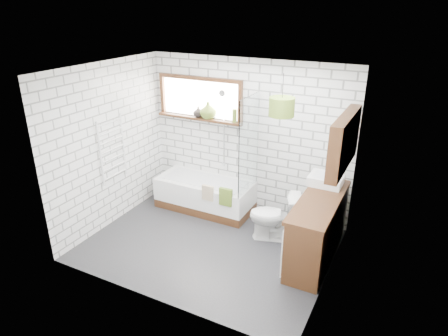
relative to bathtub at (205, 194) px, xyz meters
The scene contains 22 objects.
floor 1.15m from the bathtub, 57.62° to the right, with size 3.40×2.60×0.01m, color #242427.
ceiling 2.51m from the bathtub, 57.62° to the right, with size 3.40×2.60×0.01m, color white.
wall_back 1.21m from the bathtub, 30.98° to the left, with size 3.40×0.01×2.50m, color white.
wall_front 2.53m from the bathtub, 75.09° to the right, with size 3.40×0.01×2.50m, color white.
wall_left 1.76m from the bathtub, 139.48° to the right, with size 0.01×2.60×2.50m, color white.
wall_right 2.68m from the bathtub, 22.30° to the right, with size 0.01×2.60×2.50m, color white.
window 1.59m from the bathtub, 128.53° to the left, with size 1.52×0.16×0.68m, color #361D0F.
towel_radiator 1.70m from the bathtub, 138.30° to the right, with size 0.06×0.52×1.00m, color white.
mirror_cabinet 2.64m from the bathtub, ahead, with size 0.16×1.20×0.70m, color #361D0F.
shower_riser 1.15m from the bathtub, 57.67° to the left, with size 0.02×0.02×1.30m, color silver.
bathtub is the anchor object (origin of this frame).
shower_screen 1.28m from the bathtub, ahead, with size 0.02×0.72×1.50m, color white.
towel_green 0.71m from the bathtub, 31.82° to the right, with size 0.21×0.06×0.28m, color #526C20.
towel_beige 0.50m from the bathtub, 54.10° to the right, with size 0.19×0.05×0.25m, color tan.
vanity 2.13m from the bathtub, 14.63° to the right, with size 0.50×1.55×0.89m, color #361D0F.
basin 2.11m from the bathtub, ahead, with size 0.46×0.40×0.13m, color white.
tap 2.28m from the bathtub, ahead, with size 0.03×0.03×0.17m, color silver.
toilet 1.42m from the bathtub, 14.64° to the right, with size 0.72×0.41×0.73m, color white.
vase_olive 1.39m from the bathtub, 104.90° to the left, with size 0.26×0.26×0.27m, color #597122.
vase_dark 1.36m from the bathtub, 132.59° to the left, with size 0.17×0.17×0.18m, color black.
bottle 1.41m from the bathtub, 35.50° to the left, with size 0.07×0.07×0.21m, color #597122.
pendant 2.49m from the bathtub, 25.58° to the right, with size 0.31×0.31×0.23m, color #526C20.
Camera 1 is at (2.43, -4.28, 3.28)m, focal length 32.00 mm.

